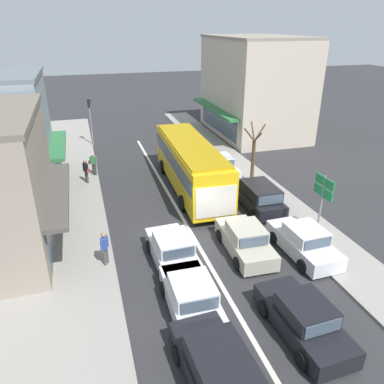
{
  "coord_description": "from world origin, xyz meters",
  "views": [
    {
      "loc": [
        -4.9,
        -16.23,
        10.25
      ],
      "look_at": [
        0.8,
        2.81,
        1.2
      ],
      "focal_mm": 35.0,
      "sensor_mm": 36.0,
      "label": 1
    }
  ],
  "objects_px": {
    "parked_sedan_kerb_front": "(304,242)",
    "pedestrian_browsing_midblock": "(105,246)",
    "pedestrian_far_walker": "(93,163)",
    "sedan_behind_bus_near": "(173,251)",
    "sedan_adjacent_lane_lead": "(303,319)",
    "parked_wagon_kerb_second": "(258,196)",
    "city_bus": "(190,162)",
    "sedan_adjacent_lane_trail": "(192,299)",
    "wagon_queue_far_back": "(220,374)",
    "traffic_light_downstreet": "(90,114)",
    "pedestrian_with_handbag_near": "(86,170)",
    "street_tree_right": "(253,156)",
    "parked_sedan_kerb_third": "(220,166)",
    "sedan_queue_gap_filler": "(245,240)",
    "directional_road_sign": "(323,193)"
  },
  "relations": [
    {
      "from": "city_bus",
      "to": "wagon_queue_far_back",
      "type": "height_order",
      "value": "city_bus"
    },
    {
      "from": "parked_sedan_kerb_third",
      "to": "traffic_light_downstreet",
      "type": "relative_size",
      "value": 1.0
    },
    {
      "from": "sedan_adjacent_lane_lead",
      "to": "directional_road_sign",
      "type": "height_order",
      "value": "directional_road_sign"
    },
    {
      "from": "city_bus",
      "to": "sedan_behind_bus_near",
      "type": "distance_m",
      "value": 8.68
    },
    {
      "from": "sedan_queue_gap_filler",
      "to": "sedan_adjacent_lane_lead",
      "type": "bearing_deg",
      "value": -92.04
    },
    {
      "from": "sedan_queue_gap_filler",
      "to": "pedestrian_with_handbag_near",
      "type": "distance_m",
      "value": 12.87
    },
    {
      "from": "wagon_queue_far_back",
      "to": "pedestrian_with_handbag_near",
      "type": "distance_m",
      "value": 17.86
    },
    {
      "from": "wagon_queue_far_back",
      "to": "street_tree_right",
      "type": "relative_size",
      "value": 1.09
    },
    {
      "from": "pedestrian_with_handbag_near",
      "to": "pedestrian_far_walker",
      "type": "distance_m",
      "value": 1.46
    },
    {
      "from": "sedan_adjacent_lane_trail",
      "to": "sedan_behind_bus_near",
      "type": "height_order",
      "value": "same"
    },
    {
      "from": "parked_sedan_kerb_front",
      "to": "pedestrian_far_walker",
      "type": "distance_m",
      "value": 15.92
    },
    {
      "from": "parked_sedan_kerb_front",
      "to": "pedestrian_browsing_midblock",
      "type": "distance_m",
      "value": 9.35
    },
    {
      "from": "wagon_queue_far_back",
      "to": "sedan_queue_gap_filler",
      "type": "bearing_deg",
      "value": 60.39
    },
    {
      "from": "parked_sedan_kerb_front",
      "to": "parked_wagon_kerb_second",
      "type": "distance_m",
      "value": 5.13
    },
    {
      "from": "street_tree_right",
      "to": "pedestrian_far_walker",
      "type": "bearing_deg",
      "value": 157.45
    },
    {
      "from": "directional_road_sign",
      "to": "street_tree_right",
      "type": "distance_m",
      "value": 7.98
    },
    {
      "from": "pedestrian_far_walker",
      "to": "parked_sedan_kerb_third",
      "type": "bearing_deg",
      "value": -14.05
    },
    {
      "from": "sedan_adjacent_lane_lead",
      "to": "pedestrian_browsing_midblock",
      "type": "distance_m",
      "value": 8.89
    },
    {
      "from": "city_bus",
      "to": "pedestrian_browsing_midblock",
      "type": "relative_size",
      "value": 6.71
    },
    {
      "from": "sedan_adjacent_lane_lead",
      "to": "parked_sedan_kerb_third",
      "type": "height_order",
      "value": "same"
    },
    {
      "from": "parked_sedan_kerb_front",
      "to": "street_tree_right",
      "type": "distance_m",
      "value": 8.96
    },
    {
      "from": "street_tree_right",
      "to": "parked_sedan_kerb_front",
      "type": "bearing_deg",
      "value": -98.92
    },
    {
      "from": "city_bus",
      "to": "directional_road_sign",
      "type": "height_order",
      "value": "directional_road_sign"
    },
    {
      "from": "pedestrian_with_handbag_near",
      "to": "street_tree_right",
      "type": "bearing_deg",
      "value": -15.22
    },
    {
      "from": "sedan_adjacent_lane_lead",
      "to": "parked_wagon_kerb_second",
      "type": "bearing_deg",
      "value": 73.25
    },
    {
      "from": "pedestrian_with_handbag_near",
      "to": "pedestrian_browsing_midblock",
      "type": "relative_size",
      "value": 1.0
    },
    {
      "from": "city_bus",
      "to": "sedan_adjacent_lane_trail",
      "type": "relative_size",
      "value": 2.59
    },
    {
      "from": "sedan_behind_bus_near",
      "to": "traffic_light_downstreet",
      "type": "relative_size",
      "value": 1.01
    },
    {
      "from": "wagon_queue_far_back",
      "to": "pedestrian_far_walker",
      "type": "bearing_deg",
      "value": 97.76
    },
    {
      "from": "sedan_queue_gap_filler",
      "to": "pedestrian_with_handbag_near",
      "type": "xyz_separation_m",
      "value": [
        -6.99,
        10.8,
        0.4
      ]
    },
    {
      "from": "parked_sedan_kerb_third",
      "to": "pedestrian_far_walker",
      "type": "height_order",
      "value": "pedestrian_far_walker"
    },
    {
      "from": "city_bus",
      "to": "traffic_light_downstreet",
      "type": "distance_m",
      "value": 13.12
    },
    {
      "from": "sedan_adjacent_lane_trail",
      "to": "directional_road_sign",
      "type": "bearing_deg",
      "value": 22.6
    },
    {
      "from": "sedan_queue_gap_filler",
      "to": "street_tree_right",
      "type": "relative_size",
      "value": 1.01
    },
    {
      "from": "directional_road_sign",
      "to": "sedan_adjacent_lane_trail",
      "type": "bearing_deg",
      "value": -157.4
    },
    {
      "from": "traffic_light_downstreet",
      "to": "pedestrian_with_handbag_near",
      "type": "height_order",
      "value": "traffic_light_downstreet"
    },
    {
      "from": "sedan_behind_bus_near",
      "to": "pedestrian_far_walker",
      "type": "relative_size",
      "value": 2.61
    },
    {
      "from": "sedan_behind_bus_near",
      "to": "pedestrian_browsing_midblock",
      "type": "bearing_deg",
      "value": 167.49
    },
    {
      "from": "parked_sedan_kerb_front",
      "to": "parked_sedan_kerb_third",
      "type": "relative_size",
      "value": 1.01
    },
    {
      "from": "directional_road_sign",
      "to": "sedan_adjacent_lane_lead",
      "type": "bearing_deg",
      "value": -127.64
    },
    {
      "from": "sedan_adjacent_lane_trail",
      "to": "parked_sedan_kerb_third",
      "type": "bearing_deg",
      "value": 65.29
    },
    {
      "from": "directional_road_sign",
      "to": "pedestrian_with_handbag_near",
      "type": "height_order",
      "value": "directional_road_sign"
    },
    {
      "from": "parked_sedan_kerb_third",
      "to": "directional_road_sign",
      "type": "relative_size",
      "value": 1.17
    },
    {
      "from": "city_bus",
      "to": "sedan_adjacent_lane_lead",
      "type": "xyz_separation_m",
      "value": [
        0.19,
        -13.5,
        -1.22
      ]
    },
    {
      "from": "sedan_adjacent_lane_trail",
      "to": "traffic_light_downstreet",
      "type": "relative_size",
      "value": 1.01
    },
    {
      "from": "sedan_queue_gap_filler",
      "to": "traffic_light_downstreet",
      "type": "distance_m",
      "value": 20.86
    },
    {
      "from": "street_tree_right",
      "to": "sedan_adjacent_lane_lead",
      "type": "bearing_deg",
      "value": -107.56
    },
    {
      "from": "pedestrian_far_walker",
      "to": "sedan_behind_bus_near",
      "type": "bearing_deg",
      "value": -76.68
    },
    {
      "from": "directional_road_sign",
      "to": "street_tree_right",
      "type": "bearing_deg",
      "value": 89.32
    },
    {
      "from": "wagon_queue_far_back",
      "to": "sedan_adjacent_lane_trail",
      "type": "height_order",
      "value": "wagon_queue_far_back"
    }
  ]
}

